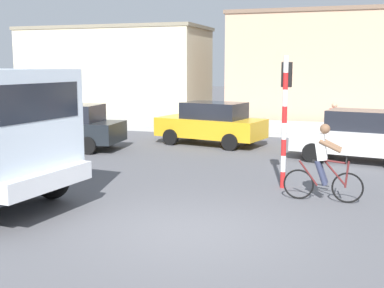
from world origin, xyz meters
name	(u,v)px	position (x,y,z in m)	size (l,w,h in m)	color
ground_plane	(191,233)	(0.00, 0.00, 0.00)	(120.00, 120.00, 0.00)	#56565B
sidewalk_far	(294,129)	(0.00, 15.05, 0.08)	(80.00, 5.00, 0.16)	#ADADA8
cyclist	(323,163)	(2.08, 2.94, 0.86)	(1.73, 0.50, 1.72)	black
traffic_light_pole	(285,103)	(1.08, 3.97, 2.07)	(0.24, 0.43, 3.20)	red
car_red_near	(211,123)	(-2.45, 9.83, 0.82)	(4.27, 2.50, 1.60)	gold
car_white_mid	(361,136)	(2.88, 8.06, 0.82)	(4.24, 2.39, 1.60)	white
car_far_side	(67,126)	(-7.07, 7.25, 0.82)	(4.12, 2.12, 1.60)	#1E2328
pedestrian_near_kerb	(334,124)	(1.93, 10.77, 0.85)	(0.34, 0.22, 1.62)	#2D334C
building_corner_left	(115,70)	(-12.04, 20.93, 2.66)	(11.62, 5.27, 5.30)	beige
building_mid_block	(322,66)	(0.69, 21.35, 2.91)	(9.74, 6.91, 5.82)	tan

